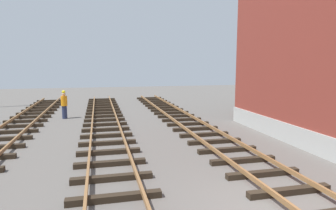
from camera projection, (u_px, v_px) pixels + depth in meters
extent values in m
plane|color=#605B56|center=(276.00, 209.00, 7.26)|extent=(80.00, 80.00, 0.00)
cube|color=#2D2319|center=(289.00, 191.00, 8.09)|extent=(2.50, 0.24, 0.18)
cube|color=#2D2319|center=(263.00, 174.00, 9.39)|extent=(2.50, 0.24, 0.18)
cube|color=#2D2319|center=(243.00, 160.00, 10.68)|extent=(2.50, 0.24, 0.18)
cube|color=#2D2319|center=(227.00, 150.00, 11.97)|extent=(2.50, 0.24, 0.18)
cube|color=#2D2319|center=(214.00, 141.00, 13.26)|extent=(2.50, 0.24, 0.18)
cube|color=#2D2319|center=(204.00, 135.00, 14.55)|extent=(2.50, 0.24, 0.18)
cube|color=#2D2319|center=(195.00, 129.00, 15.84)|extent=(2.50, 0.24, 0.18)
cube|color=#2D2319|center=(188.00, 124.00, 17.13)|extent=(2.50, 0.24, 0.18)
cube|color=#2D2319|center=(182.00, 120.00, 18.42)|extent=(2.50, 0.24, 0.18)
cube|color=#2D2319|center=(176.00, 116.00, 19.71)|extent=(2.50, 0.24, 0.18)
cube|color=#2D2319|center=(171.00, 113.00, 21.01)|extent=(2.50, 0.24, 0.18)
cube|color=#2D2319|center=(167.00, 110.00, 22.30)|extent=(2.50, 0.24, 0.18)
cube|color=#2D2319|center=(163.00, 107.00, 23.59)|extent=(2.50, 0.24, 0.18)
cube|color=#2D2319|center=(160.00, 105.00, 24.88)|extent=(2.50, 0.24, 0.18)
cube|color=#2D2319|center=(157.00, 103.00, 26.17)|extent=(2.50, 0.24, 0.18)
cube|color=#2D2319|center=(154.00, 101.00, 27.46)|extent=(2.50, 0.24, 0.18)
cube|color=#2D2319|center=(151.00, 100.00, 28.75)|extent=(2.50, 0.24, 0.18)
cube|color=#2D2319|center=(149.00, 98.00, 30.04)|extent=(2.50, 0.24, 0.18)
cube|color=olive|center=(281.00, 199.00, 7.26)|extent=(0.08, 48.26, 0.14)
cube|color=olive|center=(330.00, 193.00, 7.59)|extent=(0.08, 48.26, 0.14)
cube|color=#2D2319|center=(115.00, 198.00, 7.69)|extent=(2.50, 0.24, 0.18)
cube|color=#2D2319|center=(112.00, 178.00, 9.02)|extent=(2.50, 0.24, 0.18)
cube|color=#2D2319|center=(110.00, 163.00, 10.35)|extent=(2.50, 0.24, 0.18)
cube|color=#2D2319|center=(109.00, 152.00, 11.68)|extent=(2.50, 0.24, 0.18)
cube|color=#2D2319|center=(108.00, 143.00, 13.00)|extent=(2.50, 0.24, 0.18)
cube|color=#2D2319|center=(107.00, 136.00, 14.33)|extent=(2.50, 0.24, 0.18)
cube|color=#2D2319|center=(106.00, 130.00, 15.66)|extent=(2.50, 0.24, 0.18)
cube|color=#2D2319|center=(105.00, 124.00, 16.99)|extent=(2.50, 0.24, 0.18)
cube|color=#2D2319|center=(105.00, 120.00, 18.32)|extent=(2.50, 0.24, 0.18)
cube|color=#2D2319|center=(104.00, 116.00, 19.64)|extent=(2.50, 0.24, 0.18)
cube|color=#2D2319|center=(104.00, 113.00, 20.97)|extent=(2.50, 0.24, 0.18)
cube|color=#2D2319|center=(103.00, 110.00, 22.30)|extent=(2.50, 0.24, 0.18)
cube|color=#2D2319|center=(103.00, 107.00, 23.63)|extent=(2.50, 0.24, 0.18)
cube|color=#2D2319|center=(103.00, 105.00, 24.96)|extent=(2.50, 0.24, 0.18)
cube|color=#2D2319|center=(102.00, 103.00, 26.28)|extent=(2.50, 0.24, 0.18)
cube|color=#2D2319|center=(102.00, 101.00, 27.61)|extent=(2.50, 0.24, 0.18)
cube|color=#2D2319|center=(102.00, 99.00, 28.94)|extent=(2.50, 0.24, 0.18)
cube|color=#2D2319|center=(4.00, 139.00, 13.73)|extent=(2.50, 0.24, 0.18)
cube|color=#2D2319|center=(12.00, 132.00, 15.14)|extent=(2.50, 0.24, 0.18)
cube|color=#2D2319|center=(20.00, 126.00, 16.55)|extent=(2.50, 0.24, 0.18)
cube|color=#2D2319|center=(26.00, 121.00, 17.95)|extent=(2.50, 0.24, 0.18)
cube|color=#2D2319|center=(31.00, 117.00, 19.36)|extent=(2.50, 0.24, 0.18)
cube|color=#2D2319|center=(35.00, 113.00, 20.77)|extent=(2.50, 0.24, 0.18)
cube|color=#2D2319|center=(39.00, 110.00, 22.18)|extent=(2.50, 0.24, 0.18)
cube|color=#2D2319|center=(43.00, 107.00, 23.59)|extent=(2.50, 0.24, 0.18)
cube|color=#2D2319|center=(46.00, 105.00, 25.00)|extent=(2.50, 0.24, 0.18)
cube|color=#2D2319|center=(49.00, 103.00, 26.41)|extent=(2.50, 0.24, 0.18)
cube|color=#2D2319|center=(51.00, 101.00, 27.81)|extent=(2.50, 0.24, 0.18)
cube|color=#B2B2AD|center=(336.00, 151.00, 10.56)|extent=(0.08, 16.43, 0.90)
cylinder|color=#262D4C|center=(65.00, 112.00, 19.24)|extent=(0.32, 0.32, 0.85)
cylinder|color=orange|center=(64.00, 101.00, 19.14)|extent=(0.40, 0.40, 0.65)
sphere|color=tan|center=(64.00, 94.00, 19.08)|extent=(0.24, 0.24, 0.24)
sphere|color=yellow|center=(64.00, 92.00, 19.06)|extent=(0.22, 0.22, 0.22)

